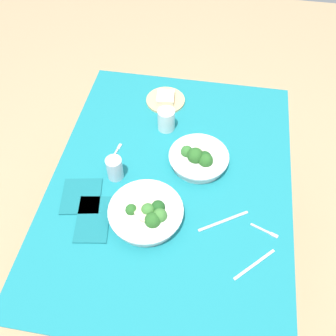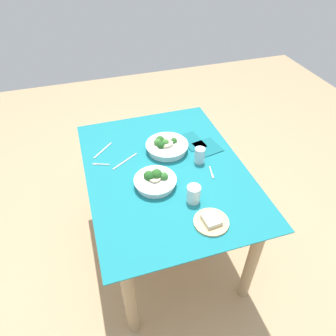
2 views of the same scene
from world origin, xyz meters
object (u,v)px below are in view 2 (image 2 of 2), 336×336
at_px(napkin_folded_lower, 192,141).
at_px(broccoli_bowl_far, 166,146).
at_px(fork_by_near_bowl, 211,173).
at_px(fork_by_far_bowl, 100,164).
at_px(water_glass_center, 200,155).
at_px(table_knife_left, 125,161).
at_px(table_knife_right, 103,150).
at_px(water_glass_side, 194,194).
at_px(broccoli_bowl_near, 155,180).
at_px(bread_side_plate, 211,221).
at_px(napkin_folded_upper, 208,147).

bearing_deg(napkin_folded_lower, broccoli_bowl_far, -78.92).
bearing_deg(fork_by_near_bowl, fork_by_far_bowl, -102.30).
distance_m(water_glass_center, table_knife_left, 0.47).
height_order(water_glass_center, table_knife_right, water_glass_center).
relative_size(water_glass_side, fork_by_far_bowl, 1.00).
relative_size(water_glass_center, fork_by_near_bowl, 0.95).
distance_m(broccoli_bowl_near, napkin_folded_lower, 0.49).
xyz_separation_m(bread_side_plate, water_glass_center, (-0.47, 0.12, 0.04)).
bearing_deg(water_glass_side, napkin_folded_upper, 147.96).
distance_m(broccoli_bowl_near, water_glass_side, 0.25).
bearing_deg(bread_side_plate, napkin_folded_lower, 167.18).
xyz_separation_m(broccoli_bowl_far, fork_by_far_bowl, (0.02, -0.44, -0.03)).
distance_m(broccoli_bowl_far, table_knife_left, 0.28).
distance_m(fork_by_far_bowl, napkin_folded_upper, 0.71).
bearing_deg(table_knife_right, napkin_folded_lower, -52.23).
relative_size(broccoli_bowl_near, fork_by_near_bowl, 2.33).
relative_size(broccoli_bowl_far, napkin_folded_upper, 1.67).
bearing_deg(table_knife_right, water_glass_center, -71.85).
bearing_deg(table_knife_left, fork_by_far_bowl, 141.50).
xyz_separation_m(fork_by_far_bowl, fork_by_near_bowl, (0.28, 0.63, 0.00)).
bearing_deg(broccoli_bowl_far, napkin_folded_lower, 101.08).
height_order(fork_by_far_bowl, table_knife_left, same).
distance_m(bread_side_plate, fork_by_near_bowl, 0.38).
distance_m(bread_side_plate, table_knife_right, 0.88).
distance_m(water_glass_center, napkin_folded_upper, 0.17).
height_order(broccoli_bowl_near, fork_by_near_bowl, broccoli_bowl_near).
relative_size(broccoli_bowl_near, table_knife_left, 1.19).
xyz_separation_m(broccoli_bowl_near, water_glass_side, (0.18, 0.17, 0.02)).
distance_m(table_knife_right, napkin_folded_lower, 0.60).
distance_m(fork_by_near_bowl, napkin_folded_upper, 0.25).
distance_m(water_glass_center, table_knife_right, 0.64).
distance_m(broccoli_bowl_far, water_glass_center, 0.24).
bearing_deg(napkin_folded_upper, table_knife_right, -104.44).
distance_m(broccoli_bowl_near, table_knife_right, 0.48).
height_order(broccoli_bowl_near, water_glass_side, water_glass_side).
bearing_deg(broccoli_bowl_near, fork_by_near_bowl, 89.23).
bearing_deg(broccoli_bowl_near, water_glass_side, 42.31).
relative_size(table_knife_left, napkin_folded_upper, 1.25).
bearing_deg(table_knife_right, fork_by_near_bowl, -79.41).
height_order(broccoli_bowl_far, bread_side_plate, broccoli_bowl_far).
xyz_separation_m(water_glass_center, napkin_folded_upper, (-0.12, 0.11, -0.05)).
bearing_deg(broccoli_bowl_far, bread_side_plate, 3.75).
bearing_deg(fork_by_near_bowl, broccoli_bowl_far, -134.93).
bearing_deg(napkin_folded_upper, bread_side_plate, -21.20).
relative_size(napkin_folded_upper, napkin_folded_lower, 0.83).
xyz_separation_m(broccoli_bowl_far, napkin_folded_upper, (0.05, 0.27, -0.03)).
bearing_deg(fork_by_far_bowl, bread_side_plate, 148.34).
bearing_deg(fork_by_near_bowl, water_glass_center, -154.38).
bearing_deg(broccoli_bowl_near, table_knife_left, -154.23).
bearing_deg(bread_side_plate, broccoli_bowl_far, -176.25).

